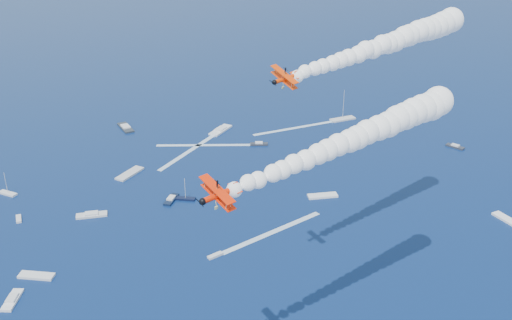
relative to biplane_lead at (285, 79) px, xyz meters
name	(u,v)px	position (x,y,z in m)	size (l,w,h in m)	color
biplane_lead	(285,79)	(0.00, 0.00, 0.00)	(6.55, 7.34, 4.42)	#FF3D05
biplane_trail	(220,195)	(-21.68, -25.93, -9.75)	(7.45, 8.36, 5.04)	#FF2805
smoke_trail_lead	(381,46)	(27.35, 9.64, 2.20)	(55.34, 23.57, 10.70)	white
smoke_trail_trail	(349,140)	(6.00, -17.28, -7.55)	(55.93, 21.80, 10.70)	white
spectator_boats	(157,183)	(-14.24, 82.90, -61.12)	(227.41, 167.85, 0.70)	white
boat_wakes	(238,160)	(19.10, 92.80, -61.44)	(82.89, 87.84, 0.04)	white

